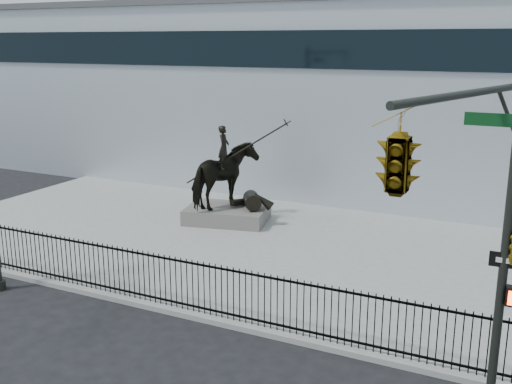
% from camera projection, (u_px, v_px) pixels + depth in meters
% --- Properties ---
extents(ground, '(120.00, 120.00, 0.00)m').
position_uv_depth(ground, '(192.00, 342.00, 15.08)').
color(ground, black).
rests_on(ground, ground).
extents(plaza, '(30.00, 12.00, 0.15)m').
position_uv_depth(plaza, '(298.00, 253.00, 21.16)').
color(plaza, gray).
rests_on(plaza, ground).
extents(building, '(44.00, 14.00, 9.00)m').
position_uv_depth(building, '(393.00, 97.00, 31.38)').
color(building, silver).
rests_on(building, ground).
extents(picket_fence, '(22.10, 0.10, 1.50)m').
position_uv_depth(picket_fence, '(216.00, 290.00, 15.95)').
color(picket_fence, black).
rests_on(picket_fence, plaza).
extents(statue_plinth, '(3.64, 2.87, 0.61)m').
position_uv_depth(statue_plinth, '(227.00, 214.00, 24.54)').
color(statue_plinth, '#5C5854').
rests_on(statue_plinth, plaza).
extents(equestrian_statue, '(4.07, 2.97, 3.52)m').
position_uv_depth(equestrian_statue, '(228.00, 177.00, 24.14)').
color(equestrian_statue, black).
rests_on(equestrian_statue, statue_plinth).
extents(traffic_signal_right, '(2.17, 6.86, 7.00)m').
position_uv_depth(traffic_signal_right, '(467.00, 206.00, 9.39)').
color(traffic_signal_right, '#242722').
rests_on(traffic_signal_right, ground).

